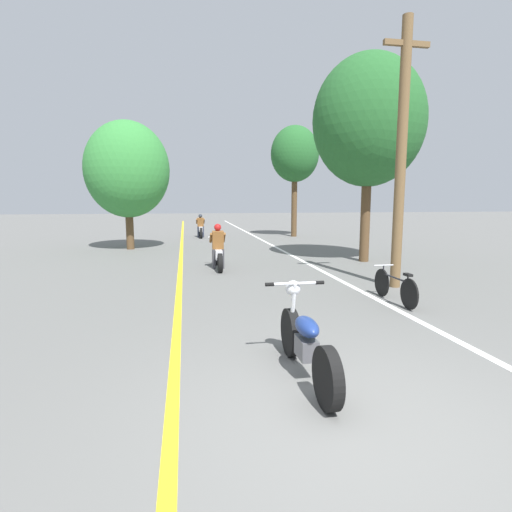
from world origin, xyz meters
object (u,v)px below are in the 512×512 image
(motorcycle_rider_far, at_px, (201,229))
(motorcycle_rider_lead, at_px, (218,252))
(utility_pole, at_px, (401,153))
(roadside_tree_right_far, at_px, (295,155))
(roadside_tree_left, at_px, (127,170))
(motorcycle_foreground, at_px, (305,342))
(bicycle_parked, at_px, (395,287))
(roadside_tree_right_near, at_px, (369,121))

(motorcycle_rider_far, bearing_deg, motorcycle_rider_lead, -89.36)
(utility_pole, height_order, motorcycle_rider_far, utility_pole)
(roadside_tree_right_far, relative_size, roadside_tree_left, 1.16)
(roadside_tree_left, relative_size, motorcycle_rider_far, 2.69)
(utility_pole, relative_size, roadside_tree_left, 1.15)
(roadside_tree_left, height_order, motorcycle_foreground, roadside_tree_left)
(motorcycle_foreground, height_order, bicycle_parked, motorcycle_foreground)
(roadside_tree_left, distance_m, bicycle_parked, 12.49)
(roadside_tree_right_near, relative_size, roadside_tree_left, 1.27)
(utility_pole, bearing_deg, motorcycle_rider_lead, 139.95)
(motorcycle_foreground, bearing_deg, utility_pole, 50.54)
(motorcycle_rider_lead, bearing_deg, roadside_tree_right_far, 62.77)
(roadside_tree_right_far, relative_size, bicycle_parked, 3.67)
(roadside_tree_right_near, relative_size, motorcycle_rider_far, 3.42)
(motorcycle_rider_lead, bearing_deg, motorcycle_rider_far, 90.64)
(roadside_tree_right_far, xyz_separation_m, motorcycle_foreground, (-4.80, -17.84, -4.17))
(roadside_tree_right_near, height_order, motorcycle_foreground, roadside_tree_right_near)
(roadside_tree_right_far, relative_size, motorcycle_rider_far, 3.13)
(roadside_tree_right_near, distance_m, bicycle_parked, 7.06)
(utility_pole, distance_m, motorcycle_rider_lead, 5.86)
(utility_pole, bearing_deg, bicycle_parked, -119.46)
(roadside_tree_right_far, height_order, roadside_tree_left, roadside_tree_right_far)
(bicycle_parked, bearing_deg, motorcycle_rider_far, 102.44)
(motorcycle_rider_lead, xyz_separation_m, bicycle_parked, (3.23, -4.73, -0.19))
(roadside_tree_right_far, bearing_deg, motorcycle_rider_lead, -117.23)
(motorcycle_rider_far, bearing_deg, roadside_tree_right_near, -62.41)
(roadside_tree_left, xyz_separation_m, motorcycle_rider_lead, (3.29, -5.50, -2.81))
(utility_pole, distance_m, roadside_tree_right_near, 4.32)
(utility_pole, relative_size, roadside_tree_right_near, 0.91)
(utility_pole, xyz_separation_m, bicycle_parked, (-0.77, -1.37, -2.83))
(roadside_tree_right_near, relative_size, motorcycle_rider_lead, 3.41)
(roadside_tree_left, relative_size, motorcycle_rider_lead, 2.68)
(roadside_tree_right_near, bearing_deg, motorcycle_foreground, -119.19)
(roadside_tree_right_near, height_order, roadside_tree_left, roadside_tree_right_near)
(motorcycle_foreground, xyz_separation_m, bicycle_parked, (2.84, 3.02, -0.10))
(motorcycle_rider_far, bearing_deg, roadside_tree_right_far, -3.55)
(roadside_tree_right_far, bearing_deg, motorcycle_rider_far, 176.45)
(roadside_tree_left, bearing_deg, motorcycle_foreground, -74.49)
(motorcycle_foreground, bearing_deg, bicycle_parked, 46.77)
(motorcycle_rider_lead, bearing_deg, bicycle_parked, -55.69)
(utility_pole, xyz_separation_m, roadside_tree_right_near, (1.04, 3.93, 1.47))
(utility_pole, relative_size, motorcycle_foreground, 2.98)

